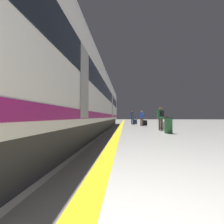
% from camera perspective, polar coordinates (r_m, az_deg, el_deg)
% --- Properties ---
extents(safety_line_strip, '(0.36, 80.00, 0.01)m').
position_cam_1_polar(safety_line_strip, '(9.50, 2.08, -7.30)').
color(safety_line_strip, yellow).
rests_on(safety_line_strip, ground).
extents(tactile_edge_band, '(0.70, 80.00, 0.01)m').
position_cam_1_polar(tactile_edge_band, '(9.53, -0.16, -7.29)').
color(tactile_edge_band, slate).
rests_on(tactile_edge_band, ground).
extents(high_speed_train, '(2.94, 29.44, 4.97)m').
position_cam_1_polar(high_speed_train, '(9.55, -11.40, 7.80)').
color(high_speed_train, '#38383D').
rests_on(high_speed_train, ground).
extents(passenger_near, '(0.50, 0.40, 1.67)m').
position_cam_1_polar(passenger_near, '(11.71, 16.72, -1.33)').
color(passenger_near, brown).
rests_on(passenger_near, ground).
extents(suitcase_near, '(0.44, 0.36, 0.96)m').
position_cam_1_polar(suitcase_near, '(11.62, 18.45, -4.65)').
color(suitcase_near, '#9E9EA3').
rests_on(suitcase_near, ground).
extents(passenger_mid, '(0.50, 0.21, 1.61)m').
position_cam_1_polar(passenger_mid, '(16.82, 10.40, -1.64)').
color(passenger_mid, brown).
rests_on(passenger_mid, ground).
extents(suitcase_mid, '(0.41, 0.29, 0.97)m').
position_cam_1_polar(suitcase_mid, '(16.65, 11.59, -3.76)').
color(suitcase_mid, black).
rests_on(suitcase_mid, ground).
extents(passenger_far, '(0.54, 0.39, 1.76)m').
position_cam_1_polar(passenger_far, '(20.03, 7.22, -1.34)').
color(passenger_far, '#383842').
rests_on(passenger_far, ground).
extents(suitcase_far, '(0.43, 0.33, 0.98)m').
position_cam_1_polar(suitcase_far, '(19.87, 8.16, -3.41)').
color(suitcase_far, '#19234C').
rests_on(suitcase_far, ground).
extents(waste_bin, '(0.46, 0.46, 0.91)m').
position_cam_1_polar(waste_bin, '(9.79, 19.19, -4.38)').
color(waste_bin, '#2D6638').
rests_on(waste_bin, ground).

